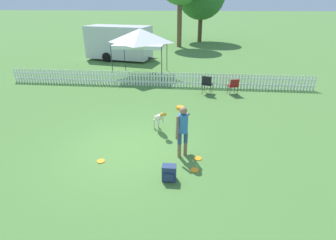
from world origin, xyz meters
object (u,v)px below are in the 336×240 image
object	(u,v)px
leaping_dog	(159,118)
frisbee_near_handler	(195,170)
frisbee_near_dog	(198,158)
backpack_on_grass	(169,173)
equipment_trailer	(119,42)
canopy_tent_main	(141,37)
handler_person	(183,126)
frisbee_midfield	(101,161)
folding_chair_center	(207,83)
folding_chair_blue_left	(234,85)

from	to	relation	value
leaping_dog	frisbee_near_handler	distance (m)	2.61
frisbee_near_dog	backpack_on_grass	size ratio (longest dim) A/B	0.52
backpack_on_grass	equipment_trailer	bearing A→B (deg)	109.61
canopy_tent_main	handler_person	bearing A→B (deg)	-71.98
handler_person	frisbee_near_handler	distance (m)	1.28
frisbee_near_dog	frisbee_midfield	xyz separation A→B (m)	(-2.77, -0.41, 0.00)
equipment_trailer	canopy_tent_main	bearing A→B (deg)	-49.33
handler_person	canopy_tent_main	xyz separation A→B (m)	(-2.90, 8.91, 1.28)
leaping_dog	frisbee_near_dog	xyz separation A→B (m)	(1.35, -1.65, -0.52)
handler_person	equipment_trailer	world-z (taller)	equipment_trailer
frisbee_near_handler	frisbee_near_dog	bearing A→B (deg)	80.93
handler_person	frisbee_near_handler	world-z (taller)	handler_person
folding_chair_center	equipment_trailer	bearing A→B (deg)	-33.51
frisbee_near_dog	folding_chair_center	world-z (taller)	folding_chair_center
backpack_on_grass	canopy_tent_main	distance (m)	10.67
frisbee_near_handler	equipment_trailer	xyz separation A→B (m)	(-5.88, 14.19, 1.30)
leaping_dog	canopy_tent_main	distance (m)	7.89
leaping_dog	frisbee_near_dog	world-z (taller)	leaping_dog
frisbee_near_handler	backpack_on_grass	size ratio (longest dim) A/B	0.52
frisbee_near_handler	equipment_trailer	size ratio (longest dim) A/B	0.04
handler_person	frisbee_midfield	distance (m)	2.56
handler_person	canopy_tent_main	world-z (taller)	canopy_tent_main
frisbee_near_handler	canopy_tent_main	xyz separation A→B (m)	(-3.28, 9.66, 2.25)
leaping_dog	folding_chair_center	world-z (taller)	folding_chair_center
leaping_dog	equipment_trailer	size ratio (longest dim) A/B	0.16
frisbee_midfield	folding_chair_blue_left	xyz separation A→B (m)	(4.51, 6.37, 0.46)
folding_chair_blue_left	folding_chair_center	distance (m)	1.28
frisbee_near_handler	frisbee_midfield	bearing A→B (deg)	176.30
frisbee_near_handler	frisbee_near_dog	xyz separation A→B (m)	(0.09, 0.59, 0.00)
frisbee_midfield	leaping_dog	bearing A→B (deg)	55.30
backpack_on_grass	folding_chair_center	bearing A→B (deg)	80.22
leaping_dog	frisbee_midfield	xyz separation A→B (m)	(-1.43, -2.06, -0.52)
backpack_on_grass	canopy_tent_main	size ratio (longest dim) A/B	0.15
frisbee_near_handler	backpack_on_grass	bearing A→B (deg)	-143.98
leaping_dog	frisbee_near_dog	size ratio (longest dim) A/B	4.05
handler_person	frisbee_near_dog	size ratio (longest dim) A/B	6.95
frisbee_near_dog	backpack_on_grass	world-z (taller)	backpack_on_grass
frisbee_near_dog	folding_chair_blue_left	xyz separation A→B (m)	(1.73, 5.95, 0.46)
handler_person	folding_chair_center	world-z (taller)	handler_person
folding_chair_center	leaping_dog	bearing A→B (deg)	83.69
backpack_on_grass	folding_chair_center	distance (m)	7.08
backpack_on_grass	canopy_tent_main	xyz separation A→B (m)	(-2.63, 10.14, 2.05)
frisbee_near_handler	canopy_tent_main	size ratio (longest dim) A/B	0.08
backpack_on_grass	folding_chair_blue_left	distance (m)	7.45
folding_chair_center	folding_chair_blue_left	bearing A→B (deg)	-161.19
frisbee_near_dog	folding_chair_blue_left	size ratio (longest dim) A/B	0.28
handler_person	frisbee_near_handler	xyz separation A→B (m)	(0.39, -0.76, -0.96)
folding_chair_blue_left	folding_chair_center	world-z (taller)	folding_chair_center
frisbee_near_dog	equipment_trailer	xyz separation A→B (m)	(-5.97, 13.60, 1.30)
frisbee_midfield	frisbee_near_dog	bearing A→B (deg)	8.47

